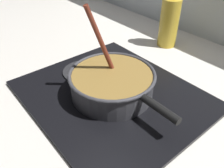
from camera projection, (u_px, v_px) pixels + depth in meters
ground at (50, 108)px, 0.74m from camera, size 2.40×1.60×0.04m
hob_plate at (112, 95)px, 0.75m from camera, size 0.56×0.48×0.01m
burner_ring at (112, 92)px, 0.74m from camera, size 0.18×0.18×0.01m
spare_burner at (84, 71)px, 0.84m from camera, size 0.15×0.15×0.01m
cooking_pan at (112, 83)px, 0.72m from camera, size 0.38×0.27×0.28m
sauce_bottle at (169, 21)px, 0.98m from camera, size 0.08×0.08×0.26m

